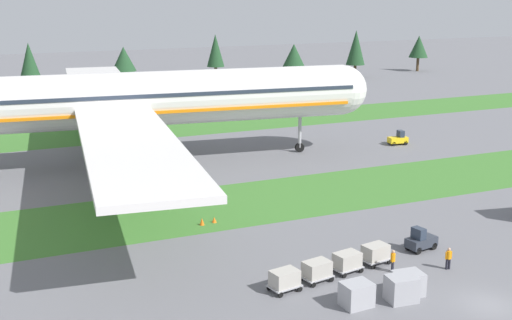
# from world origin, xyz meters

# --- Properties ---
(ground_plane) EXTENTS (400.00, 400.00, 0.00)m
(ground_plane) POSITION_xyz_m (0.00, 0.00, 0.00)
(ground_plane) COLOR slate
(grass_strip_near) EXTENTS (320.00, 13.13, 0.01)m
(grass_strip_near) POSITION_xyz_m (0.00, 26.92, 0.00)
(grass_strip_near) COLOR #3D752D
(grass_strip_near) RESTS_ON ground
(grass_strip_far) EXTENTS (320.00, 13.13, 0.01)m
(grass_strip_far) POSITION_xyz_m (0.00, 65.18, 0.00)
(grass_strip_far) COLOR #3D752D
(grass_strip_far) RESTS_ON ground
(airliner) EXTENTS (63.26, 78.05, 22.25)m
(airliner) POSITION_xyz_m (-14.49, 46.27, 7.98)
(airliner) COLOR silver
(airliner) RESTS_ON ground
(baggage_tug) EXTENTS (2.79, 1.74, 1.97)m
(baggage_tug) POSITION_xyz_m (1.80, 9.81, 0.81)
(baggage_tug) COLOR #2D333D
(baggage_tug) RESTS_ON ground
(cargo_dolly_lead) EXTENTS (2.43, 1.87, 1.55)m
(cargo_dolly_lead) POSITION_xyz_m (-3.15, 8.92, 0.92)
(cargo_dolly_lead) COLOR #A3A3A8
(cargo_dolly_lead) RESTS_ON ground
(cargo_dolly_second) EXTENTS (2.43, 1.87, 1.55)m
(cargo_dolly_second) POSITION_xyz_m (-6.00, 8.41, 0.92)
(cargo_dolly_second) COLOR #A3A3A8
(cargo_dolly_second) RESTS_ON ground
(cargo_dolly_third) EXTENTS (2.43, 1.87, 1.55)m
(cargo_dolly_third) POSITION_xyz_m (-8.86, 7.89, 0.92)
(cargo_dolly_third) COLOR #A3A3A8
(cargo_dolly_third) RESTS_ON ground
(cargo_dolly_fourth) EXTENTS (2.43, 1.87, 1.55)m
(cargo_dolly_fourth) POSITION_xyz_m (-11.71, 7.38, 0.92)
(cargo_dolly_fourth) COLOR #A3A3A8
(cargo_dolly_fourth) RESTS_ON ground
(pushback_tractor) EXTENTS (2.73, 1.59, 1.97)m
(pushback_tractor) POSITION_xyz_m (22.33, 42.09, 0.81)
(pushback_tractor) COLOR yellow
(pushback_tractor) RESTS_ON ground
(ground_crew_marshaller) EXTENTS (0.55, 0.36, 1.74)m
(ground_crew_marshaller) POSITION_xyz_m (1.36, 5.83, 0.95)
(ground_crew_marshaller) COLOR black
(ground_crew_marshaller) RESTS_ON ground
(ground_crew_loader) EXTENTS (0.42, 0.43, 1.74)m
(ground_crew_loader) POSITION_xyz_m (-2.79, 7.11, 0.95)
(ground_crew_loader) COLOR black
(ground_crew_loader) RESTS_ON ground
(uld_container_0) EXTENTS (2.15, 1.79, 1.78)m
(uld_container_0) POSITION_xyz_m (-5.05, 2.83, 0.89)
(uld_container_0) COLOR #A3A3A8
(uld_container_0) RESTS_ON ground
(uld_container_1) EXTENTS (2.13, 1.77, 1.66)m
(uld_container_1) POSITION_xyz_m (-4.05, 3.44, 0.83)
(uld_container_1) COLOR #A3A3A8
(uld_container_1) RESTS_ON ground
(uld_container_2) EXTENTS (2.09, 1.71, 1.68)m
(uld_container_2) POSITION_xyz_m (-8.26, 3.41, 0.84)
(uld_container_2) COLOR #A3A3A8
(uld_container_2) RESTS_ON ground
(taxiway_marker_0) EXTENTS (0.44, 0.44, 0.68)m
(taxiway_marker_0) POSITION_xyz_m (-12.70, 22.49, 0.34)
(taxiway_marker_0) COLOR orange
(taxiway_marker_0) RESTS_ON ground
(taxiway_marker_1) EXTENTS (0.44, 0.44, 0.52)m
(taxiway_marker_1) POSITION_xyz_m (-11.45, 22.70, 0.26)
(taxiway_marker_1) COLOR orange
(taxiway_marker_1) RESTS_ON ground
(distant_tree_line) EXTENTS (156.97, 9.77, 11.61)m
(distant_tree_line) POSITION_xyz_m (-6.68, 107.70, 6.61)
(distant_tree_line) COLOR #4C3823
(distant_tree_line) RESTS_ON ground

